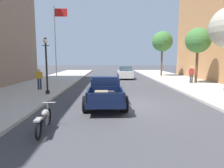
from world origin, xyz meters
The scene contains 10 objects.
ground_plane centered at (0.00, 0.00, 0.00)m, with size 140.00×140.00×0.00m, color #3D3D42.
hotrod_truck_navy centered at (-1.15, 0.16, 0.75)m, with size 2.26×4.97×1.58m.
motorcycle_parked centered at (-3.24, -3.93, 0.44)m, with size 0.62×2.12×0.93m.
car_background_white centered at (1.15, 14.74, 0.77)m, with size 1.92×4.33×1.65m.
pedestrian_sidewalk_left centered at (-6.43, 4.76, 1.09)m, with size 0.53×0.22×1.65m.
pedestrian_sidewalk_right centered at (7.31, 8.68, 1.09)m, with size 0.53×0.22×1.65m.
street_lamp_near centered at (-5.19, 2.78, 2.39)m, with size 0.50×0.32×3.85m.
flagpole centered at (-7.75, 15.67, 5.77)m, with size 1.74×0.16×9.16m.
street_tree_second centered at (7.85, 8.84, 4.33)m, with size 2.45×2.45×5.45m.
street_tree_third centered at (6.65, 17.45, 4.99)m, with size 2.86×2.86×6.30m.
Camera 1 is at (-0.96, -10.61, 2.54)m, focal length 31.30 mm.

